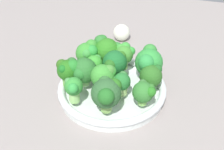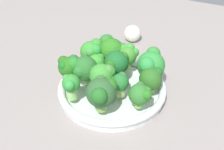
# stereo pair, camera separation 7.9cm
# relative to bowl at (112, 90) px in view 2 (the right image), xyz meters

# --- Properties ---
(ground_plane) EXTENTS (1.30, 1.30, 0.03)m
(ground_plane) POSITION_rel_bowl_xyz_m (0.04, 0.01, -0.03)
(ground_plane) COLOR gray
(bowl) EXTENTS (0.26, 0.26, 0.03)m
(bowl) POSITION_rel_bowl_xyz_m (0.00, 0.00, 0.00)
(bowl) COLOR silver
(bowl) RESTS_ON ground_plane
(broccoli_floret_0) EXTENTS (0.05, 0.04, 0.06)m
(broccoli_floret_0) POSITION_rel_bowl_xyz_m (-0.03, -0.05, 0.05)
(broccoli_floret_0) COLOR #94C364
(broccoli_floret_0) RESTS_ON bowl
(broccoli_floret_1) EXTENTS (0.06, 0.07, 0.07)m
(broccoli_floret_1) POSITION_rel_bowl_xyz_m (-0.09, -0.04, 0.06)
(broccoli_floret_1) COLOR #85B958
(broccoli_floret_1) RESTS_ON bowl
(broccoli_floret_2) EXTENTS (0.05, 0.06, 0.07)m
(broccoli_floret_2) POSITION_rel_bowl_xyz_m (0.03, -0.01, 0.06)
(broccoli_floret_2) COLOR #82BB5D
(broccoli_floret_2) RESTS_ON bowl
(broccoli_floret_3) EXTENTS (0.07, 0.06, 0.07)m
(broccoli_floret_3) POSITION_rel_bowl_xyz_m (-0.03, -0.00, 0.06)
(broccoli_floret_3) COLOR #87CF62
(broccoli_floret_3) RESTS_ON bowl
(broccoli_floret_4) EXTENTS (0.05, 0.05, 0.06)m
(broccoli_floret_4) POSITION_rel_bowl_xyz_m (0.04, 0.08, 0.05)
(broccoli_floret_4) COLOR #8BD062
(broccoli_floret_4) RESTS_ON bowl
(broccoli_floret_5) EXTENTS (0.04, 0.04, 0.05)m
(broccoli_floret_5) POSITION_rel_bowl_xyz_m (0.02, 0.03, 0.05)
(broccoli_floret_5) COLOR #96BD68
(broccoli_floret_5) RESTS_ON bowl
(broccoli_floret_6) EXTENTS (0.07, 0.06, 0.08)m
(broccoli_floret_6) POSITION_rel_bowl_xyz_m (0.09, 0.01, 0.06)
(broccoli_floret_6) COLOR #89BD5C
(broccoli_floret_6) RESTS_ON bowl
(broccoli_floret_7) EXTENTS (0.06, 0.05, 0.06)m
(broccoli_floret_7) POSITION_rel_bowl_xyz_m (-0.02, 0.09, 0.05)
(broccoli_floret_7) COLOR #A2C765
(broccoli_floret_7) RESTS_ON bowl
(broccoli_floret_8) EXTENTS (0.08, 0.07, 0.07)m
(broccoli_floret_8) POSITION_rel_bowl_xyz_m (-0.06, 0.07, 0.06)
(broccoli_floret_8) COLOR #9FCA60
(broccoli_floret_8) RESTS_ON bowl
(broccoli_floret_9) EXTENTS (0.06, 0.06, 0.07)m
(broccoli_floret_9) POSITION_rel_bowl_xyz_m (-0.06, -0.08, 0.06)
(broccoli_floret_9) COLOR #A0DB73
(broccoli_floret_9) RESTS_ON bowl
(broccoli_floret_10) EXTENTS (0.06, 0.05, 0.07)m
(broccoli_floret_10) POSITION_rel_bowl_xyz_m (0.02, -0.10, 0.06)
(broccoli_floret_10) COLOR #77C251
(broccoli_floret_10) RESTS_ON bowl
(broccoli_floret_11) EXTENTS (0.05, 0.05, 0.07)m
(broccoli_floret_11) POSITION_rel_bowl_xyz_m (-0.08, 0.01, 0.06)
(broccoli_floret_11) COLOR #91D461
(broccoli_floret_11) RESTS_ON bowl
(broccoli_floret_12) EXTENTS (0.07, 0.07, 0.07)m
(broccoli_floret_12) POSITION_rel_bowl_xyz_m (0.01, -0.07, 0.06)
(broccoli_floret_12) COLOR #84BE6A
(broccoli_floret_12) RESTS_ON bowl
(broccoli_floret_13) EXTENTS (0.05, 0.04, 0.06)m
(broccoli_floret_13) POSITION_rel_bowl_xyz_m (0.08, -0.07, 0.05)
(broccoli_floret_13) COLOR #93D071
(broccoli_floret_13) RESTS_ON bowl
(garlic_bulb) EXTENTS (0.05, 0.05, 0.05)m
(garlic_bulb) POSITION_rel_bowl_xyz_m (-0.26, -0.04, 0.01)
(garlic_bulb) COLOR silver
(garlic_bulb) RESTS_ON ground_plane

